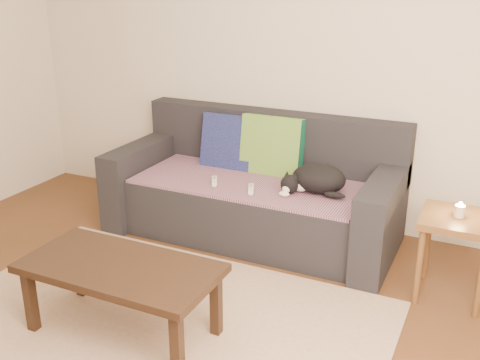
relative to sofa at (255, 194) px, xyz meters
The scene contains 13 objects.
ground 1.60m from the sofa, 90.00° to the right, with size 4.50×4.50×0.00m, color brown.
back_wall 1.08m from the sofa, 90.00° to the left, with size 4.50×0.04×2.60m, color beige.
sofa is the anchor object (origin of this frame).
throw_blanket 0.15m from the sofa, 90.00° to the right, with size 1.66×0.74×0.02m, color #42274A.
cushion_navy 0.47m from the sofa, 151.25° to the left, with size 0.42×0.10×0.42m, color #0F1442.
cushion_green 0.37m from the sofa, 71.15° to the left, with size 0.47×0.12×0.47m, color #0D553D.
cat 0.55m from the sofa, 11.09° to the right, with size 0.45×0.33×0.20m.
wii_remote_a 0.35m from the sofa, 132.26° to the right, with size 0.15×0.04×0.03m, color white.
wii_remote_b 0.32m from the sofa, 72.45° to the right, with size 0.15×0.04×0.03m, color white.
side_table 1.48m from the sofa, 12.79° to the right, with size 0.42×0.42×0.53m.
candle 1.49m from the sofa, 12.79° to the right, with size 0.06×0.06×0.09m.
rug 1.45m from the sofa, 90.00° to the right, with size 2.50×1.80×0.01m, color tan.
coffee_table 1.49m from the sofa, 94.60° to the right, with size 1.05×0.52×0.42m.
Camera 1 is at (1.57, -1.99, 1.85)m, focal length 42.00 mm.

